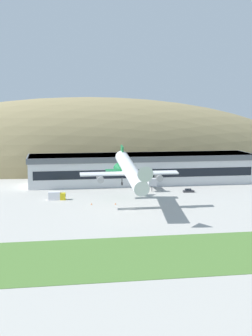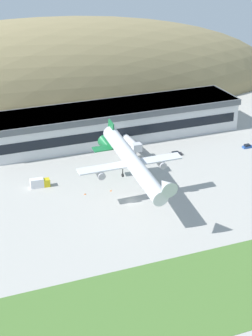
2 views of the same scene
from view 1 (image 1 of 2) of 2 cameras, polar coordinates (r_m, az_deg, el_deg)
ground_plane at (r=158.36m, az=0.49°, el=-5.06°), size 332.92×332.92×0.00m
grass_strip_foreground at (r=112.45m, az=4.66°, el=-10.44°), size 299.63×30.98×0.08m
hill_backdrop at (r=259.19m, az=-4.53°, el=-0.07°), size 257.24×65.46×78.36m
terminal_building at (r=209.35m, az=1.90°, el=0.14°), size 100.26×21.52×13.11m
jetway_0 at (r=193.30m, az=2.96°, el=-1.53°), size 3.38×12.41×5.43m
cargo_airplane at (r=156.52m, az=0.49°, el=-0.37°), size 33.40×51.56×12.64m
service_car_2 at (r=190.22m, az=7.62°, el=-2.78°), size 4.61×2.21×1.44m
fuel_truck at (r=175.54m, az=-8.45°, el=-3.39°), size 6.48×2.66×3.03m
traffic_cone_0 at (r=166.08m, az=-1.29°, el=-4.36°), size 0.52×0.52×0.58m
traffic_cone_1 at (r=166.01m, az=-4.23°, el=-4.38°), size 0.52×0.52×0.58m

